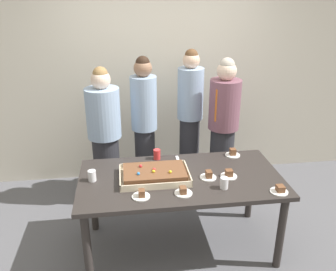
{
  "coord_description": "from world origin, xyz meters",
  "views": [
    {
      "loc": [
        -0.49,
        -2.78,
        2.35
      ],
      "look_at": [
        -0.09,
        0.15,
        1.12
      ],
      "focal_mm": 37.95,
      "sensor_mm": 36.0,
      "label": 1
    }
  ],
  "objects_px": {
    "person_striped_tie_right": "(223,129)",
    "plated_slice_near_right": "(141,195)",
    "drink_cup_far_end": "(92,176)",
    "person_far_right_suit": "(190,118)",
    "party_table": "(180,185)",
    "person_serving_front": "(144,124)",
    "person_green_shirt_behind": "(105,136)",
    "plated_slice_far_right": "(183,192)",
    "sheet_cake": "(154,174)",
    "plated_slice_center_front": "(280,190)",
    "plated_slice_center_back": "(208,176)",
    "plated_slice_far_left": "(233,153)",
    "plated_slice_near_left": "(229,175)",
    "cake_server_utensil": "(178,161)",
    "drink_cup_nearest": "(224,183)",
    "drink_cup_middle": "(157,154)"
  },
  "relations": [
    {
      "from": "sheet_cake",
      "to": "drink_cup_nearest",
      "type": "xyz_separation_m",
      "value": [
        0.57,
        -0.25,
        0.01
      ]
    },
    {
      "from": "cake_server_utensil",
      "to": "person_green_shirt_behind",
      "type": "relative_size",
      "value": 0.12
    },
    {
      "from": "party_table",
      "to": "plated_slice_center_front",
      "type": "height_order",
      "value": "plated_slice_center_front"
    },
    {
      "from": "plated_slice_near_left",
      "to": "person_serving_front",
      "type": "relative_size",
      "value": 0.09
    },
    {
      "from": "plated_slice_center_front",
      "to": "cake_server_utensil",
      "type": "height_order",
      "value": "plated_slice_center_front"
    },
    {
      "from": "party_table",
      "to": "person_serving_front",
      "type": "xyz_separation_m",
      "value": [
        -0.25,
        1.1,
        0.2
      ]
    },
    {
      "from": "party_table",
      "to": "person_serving_front",
      "type": "bearing_deg",
      "value": 102.54
    },
    {
      "from": "drink_cup_middle",
      "to": "person_striped_tie_right",
      "type": "xyz_separation_m",
      "value": [
        0.8,
        0.45,
        0.05
      ]
    },
    {
      "from": "plated_slice_near_left",
      "to": "drink_cup_middle",
      "type": "distance_m",
      "value": 0.75
    },
    {
      "from": "plated_slice_center_front",
      "to": "person_serving_front",
      "type": "xyz_separation_m",
      "value": [
        -1.02,
        1.47,
        0.09
      ]
    },
    {
      "from": "party_table",
      "to": "person_striped_tie_right",
      "type": "bearing_deg",
      "value": 53.27
    },
    {
      "from": "person_far_right_suit",
      "to": "person_striped_tie_right",
      "type": "bearing_deg",
      "value": 72.46
    },
    {
      "from": "plated_slice_center_front",
      "to": "plated_slice_center_back",
      "type": "distance_m",
      "value": 0.62
    },
    {
      "from": "sheet_cake",
      "to": "plated_slice_far_left",
      "type": "relative_size",
      "value": 4.14
    },
    {
      "from": "person_green_shirt_behind",
      "to": "plated_slice_far_right",
      "type": "bearing_deg",
      "value": 2.32
    },
    {
      "from": "party_table",
      "to": "plated_slice_center_front",
      "type": "bearing_deg",
      "value": -25.21
    },
    {
      "from": "drink_cup_far_end",
      "to": "person_far_right_suit",
      "type": "bearing_deg",
      "value": 45.45
    },
    {
      "from": "plated_slice_center_back",
      "to": "plated_slice_near_left",
      "type": "bearing_deg",
      "value": -0.34
    },
    {
      "from": "sheet_cake",
      "to": "drink_cup_middle",
      "type": "relative_size",
      "value": 6.21
    },
    {
      "from": "drink_cup_far_end",
      "to": "party_table",
      "type": "bearing_deg",
      "value": -2.79
    },
    {
      "from": "sheet_cake",
      "to": "plated_slice_near_right",
      "type": "bearing_deg",
      "value": -114.89
    },
    {
      "from": "plated_slice_near_left",
      "to": "person_green_shirt_behind",
      "type": "xyz_separation_m",
      "value": [
        -1.13,
        0.99,
        0.03
      ]
    },
    {
      "from": "plated_slice_center_back",
      "to": "person_far_right_suit",
      "type": "xyz_separation_m",
      "value": [
        0.06,
        1.2,
        0.12
      ]
    },
    {
      "from": "plated_slice_near_left",
      "to": "plated_slice_center_front",
      "type": "xyz_separation_m",
      "value": [
        0.34,
        -0.31,
        -0.0
      ]
    },
    {
      "from": "sheet_cake",
      "to": "person_serving_front",
      "type": "xyz_separation_m",
      "value": [
        -0.01,
        1.1,
        0.07
      ]
    },
    {
      "from": "plated_slice_near_left",
      "to": "plated_slice_near_right",
      "type": "distance_m",
      "value": 0.84
    },
    {
      "from": "person_striped_tie_right",
      "to": "plated_slice_near_right",
      "type": "bearing_deg",
      "value": 4.47
    },
    {
      "from": "plated_slice_far_right",
      "to": "person_serving_front",
      "type": "height_order",
      "value": "person_serving_front"
    },
    {
      "from": "plated_slice_near_left",
      "to": "cake_server_utensil",
      "type": "xyz_separation_m",
      "value": [
        -0.4,
        0.38,
        -0.02
      ]
    },
    {
      "from": "person_serving_front",
      "to": "person_striped_tie_right",
      "type": "relative_size",
      "value": 1.0
    },
    {
      "from": "plated_slice_center_back",
      "to": "drink_cup_nearest",
      "type": "relative_size",
      "value": 1.5
    },
    {
      "from": "drink_cup_far_end",
      "to": "plated_slice_center_front",
      "type": "bearing_deg",
      "value": -14.51
    },
    {
      "from": "plated_slice_far_left",
      "to": "plated_slice_center_back",
      "type": "height_order",
      "value": "plated_slice_far_left"
    },
    {
      "from": "drink_cup_nearest",
      "to": "drink_cup_middle",
      "type": "bearing_deg",
      "value": 128.6
    },
    {
      "from": "plated_slice_center_front",
      "to": "plated_slice_near_left",
      "type": "bearing_deg",
      "value": 137.8
    },
    {
      "from": "drink_cup_nearest",
      "to": "person_striped_tie_right",
      "type": "xyz_separation_m",
      "value": [
        0.29,
        1.08,
        0.05
      ]
    },
    {
      "from": "person_far_right_suit",
      "to": "plated_slice_far_left",
      "type": "bearing_deg",
      "value": 46.28
    },
    {
      "from": "plated_slice_center_back",
      "to": "person_serving_front",
      "type": "bearing_deg",
      "value": 112.96
    },
    {
      "from": "drink_cup_far_end",
      "to": "cake_server_utensil",
      "type": "relative_size",
      "value": 0.5
    },
    {
      "from": "plated_slice_near_left",
      "to": "plated_slice_near_right",
      "type": "bearing_deg",
      "value": -163.86
    },
    {
      "from": "plated_slice_near_right",
      "to": "person_serving_front",
      "type": "bearing_deg",
      "value": 84.75
    },
    {
      "from": "person_far_right_suit",
      "to": "plated_slice_center_back",
      "type": "bearing_deg",
      "value": 22.56
    },
    {
      "from": "plated_slice_center_back",
      "to": "person_striped_tie_right",
      "type": "distance_m",
      "value": 0.98
    },
    {
      "from": "plated_slice_far_right",
      "to": "cake_server_utensil",
      "type": "relative_size",
      "value": 0.75
    },
    {
      "from": "sheet_cake",
      "to": "plated_slice_near_right",
      "type": "distance_m",
      "value": 0.33
    },
    {
      "from": "plated_slice_center_front",
      "to": "person_green_shirt_behind",
      "type": "height_order",
      "value": "person_green_shirt_behind"
    },
    {
      "from": "party_table",
      "to": "plated_slice_center_front",
      "type": "relative_size",
      "value": 12.19
    },
    {
      "from": "drink_cup_nearest",
      "to": "person_striped_tie_right",
      "type": "height_order",
      "value": "person_striped_tie_right"
    },
    {
      "from": "person_striped_tie_right",
      "to": "cake_server_utensil",
      "type": "bearing_deg",
      "value": -2.9
    },
    {
      "from": "person_far_right_suit",
      "to": "cake_server_utensil",
      "type": "bearing_deg",
      "value": 7.07
    }
  ]
}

